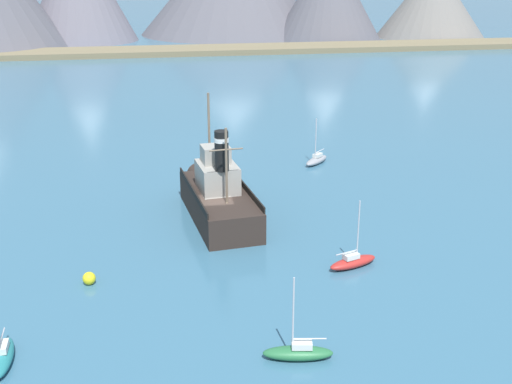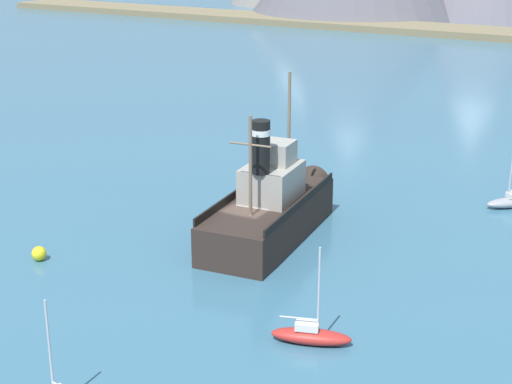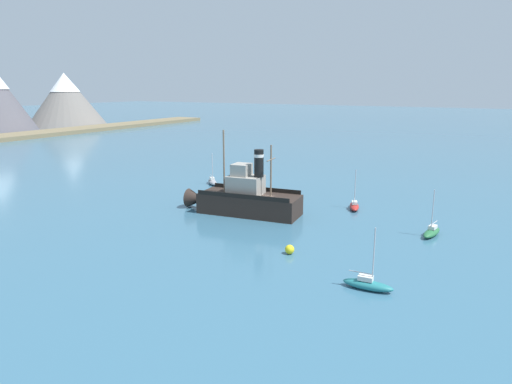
% 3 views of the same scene
% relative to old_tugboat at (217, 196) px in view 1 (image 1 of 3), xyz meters
% --- Properties ---
extents(ground_plane, '(600.00, 600.00, 0.00)m').
position_rel_old_tugboat_xyz_m(ground_plane, '(-0.36, -2.37, -1.83)').
color(ground_plane, '#38667F').
extents(shoreline_strip, '(240.00, 12.00, 1.20)m').
position_rel_old_tugboat_xyz_m(shoreline_strip, '(-0.36, 98.64, -1.23)').
color(shoreline_strip, '#7A6B4C').
rests_on(shoreline_strip, ground).
extents(old_tugboat, '(5.75, 14.69, 9.90)m').
position_rel_old_tugboat_xyz_m(old_tugboat, '(0.00, 0.00, 0.00)').
color(old_tugboat, '#2D231E').
rests_on(old_tugboat, ground).
extents(sailboat_red, '(3.95, 2.30, 4.90)m').
position_rel_old_tugboat_xyz_m(sailboat_red, '(8.23, -10.94, -1.40)').
color(sailboat_red, '#B22823').
rests_on(sailboat_red, ground).
extents(sailboat_grey, '(3.45, 3.48, 4.90)m').
position_rel_old_tugboat_xyz_m(sailboat_grey, '(11.87, 12.79, -1.40)').
color(sailboat_grey, gray).
rests_on(sailboat_grey, ground).
extents(sailboat_green, '(3.93, 1.71, 4.90)m').
position_rel_old_tugboat_xyz_m(sailboat_green, '(1.96, -20.96, -1.40)').
color(sailboat_green, '#286B3D').
rests_on(sailboat_green, ground).
extents(sailboat_teal, '(1.23, 3.84, 4.90)m').
position_rel_old_tugboat_xyz_m(sailboat_teal, '(-13.66, -18.70, -1.40)').
color(sailboat_teal, '#23757A').
rests_on(sailboat_teal, ground).
extents(mooring_buoy, '(0.86, 0.86, 0.86)m').
position_rel_old_tugboat_xyz_m(mooring_buoy, '(-9.74, -10.43, -1.40)').
color(mooring_buoy, yellow).
rests_on(mooring_buoy, ground).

